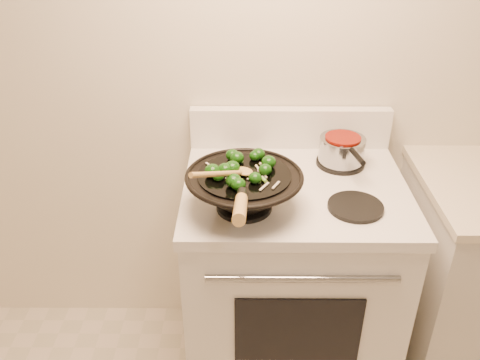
{
  "coord_description": "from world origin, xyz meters",
  "views": [
    {
      "loc": [
        -0.2,
        -0.35,
        1.83
      ],
      "look_at": [
        -0.21,
        1.03,
        1.02
      ],
      "focal_mm": 38.0,
      "sensor_mm": 36.0,
      "label": 1
    }
  ],
  "objects": [
    {
      "name": "stove",
      "position": [
        -0.02,
        1.17,
        0.47
      ],
      "size": [
        0.78,
        0.67,
        1.08
      ],
      "color": "white",
      "rests_on": "ground"
    },
    {
      "name": "wok",
      "position": [
        -0.2,
        1.02,
        1.0
      ],
      "size": [
        0.37,
        0.62,
        0.25
      ],
      "color": "black",
      "rests_on": "stove"
    },
    {
      "name": "saucepan",
      "position": [
        0.16,
        1.32,
        0.98
      ],
      "size": [
        0.17,
        0.27,
        0.1
      ],
      "color": "gray",
      "rests_on": "stove"
    },
    {
      "name": "wooden_spoon",
      "position": [
        -0.24,
        0.96,
        1.09
      ],
      "size": [
        0.19,
        0.25,
        0.12
      ],
      "color": "#A88142",
      "rests_on": "wok"
    },
    {
      "name": "stirfry",
      "position": [
        -0.21,
        1.03,
        1.06
      ],
      "size": [
        0.24,
        0.24,
        0.04
      ],
      "color": "#0E3808",
      "rests_on": "wok"
    }
  ]
}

